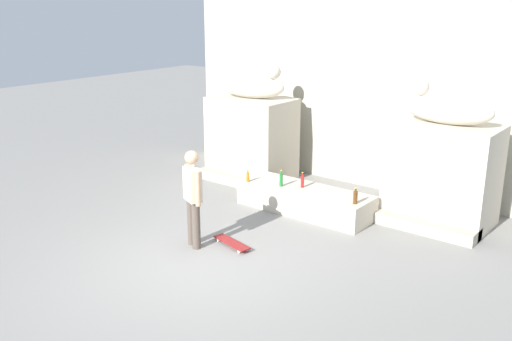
# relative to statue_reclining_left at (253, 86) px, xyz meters

# --- Properties ---
(ground_plane) EXTENTS (40.00, 40.00, 0.00)m
(ground_plane) POSITION_rel_statue_reclining_left_xyz_m (2.21, -4.35, -2.15)
(ground_plane) COLOR gray
(facade_wall) EXTENTS (9.21, 0.60, 5.84)m
(facade_wall) POSITION_rel_statue_reclining_left_xyz_m (2.21, 1.31, 0.77)
(facade_wall) COLOR #B5B09E
(facade_wall) RESTS_ON ground_plane
(pedestal_left) EXTENTS (1.87, 1.21, 1.86)m
(pedestal_left) POSITION_rel_statue_reclining_left_xyz_m (-0.04, -0.01, -1.22)
(pedestal_left) COLOR beige
(pedestal_left) RESTS_ON ground_plane
(pedestal_right) EXTENTS (1.87, 1.21, 1.86)m
(pedestal_right) POSITION_rel_statue_reclining_left_xyz_m (4.46, -0.01, -1.22)
(pedestal_right) COLOR beige
(pedestal_right) RESTS_ON ground_plane
(statue_reclining_left) EXTENTS (1.68, 0.84, 0.78)m
(statue_reclining_left) POSITION_rel_statue_reclining_left_xyz_m (0.00, 0.00, 0.00)
(statue_reclining_left) COLOR beige
(statue_reclining_left) RESTS_ON pedestal_left
(statue_reclining_right) EXTENTS (1.61, 0.58, 0.78)m
(statue_reclining_right) POSITION_rel_statue_reclining_left_xyz_m (4.43, -0.01, 0.00)
(statue_reclining_right) COLOR beige
(statue_reclining_right) RESTS_ON pedestal_right
(ledge_block) EXTENTS (2.72, 0.89, 0.48)m
(ledge_block) POSITION_rel_statue_reclining_left_xyz_m (2.21, -1.16, -1.91)
(ledge_block) COLOR beige
(ledge_block) RESTS_ON ground_plane
(skater) EXTENTS (0.50, 0.33, 1.67)m
(skater) POSITION_rel_statue_reclining_left_xyz_m (1.66, -3.68, -1.23)
(skater) COLOR brown
(skater) RESTS_ON ground_plane
(skateboard) EXTENTS (0.82, 0.37, 0.08)m
(skateboard) POSITION_rel_statue_reclining_left_xyz_m (2.16, -3.29, -2.08)
(skateboard) COLOR maroon
(skateboard) RESTS_ON ground_plane
(bottle_red) EXTENTS (0.06, 0.06, 0.31)m
(bottle_red) POSITION_rel_statue_reclining_left_xyz_m (2.14, -1.14, -1.54)
(bottle_red) COLOR red
(bottle_red) RESTS_ON ledge_block
(bottle_brown) EXTENTS (0.08, 0.08, 0.30)m
(bottle_brown) POSITION_rel_statue_reclining_left_xyz_m (3.40, -1.32, -1.54)
(bottle_brown) COLOR #593314
(bottle_brown) RESTS_ON ledge_block
(bottle_green) EXTENTS (0.06, 0.06, 0.33)m
(bottle_green) POSITION_rel_statue_reclining_left_xyz_m (1.77, -1.34, -1.53)
(bottle_green) COLOR #1E722D
(bottle_green) RESTS_ON ledge_block
(bottle_orange) EXTENTS (0.06, 0.06, 0.26)m
(bottle_orange) POSITION_rel_statue_reclining_left_xyz_m (1.08, -1.52, -1.57)
(bottle_orange) COLOR orange
(bottle_orange) RESTS_ON ledge_block
(stair_step) EXTENTS (6.37, 0.50, 0.22)m
(stair_step) POSITION_rel_statue_reclining_left_xyz_m (2.21, -0.63, -2.04)
(stair_step) COLOR #A9A08F
(stair_step) RESTS_ON ground_plane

